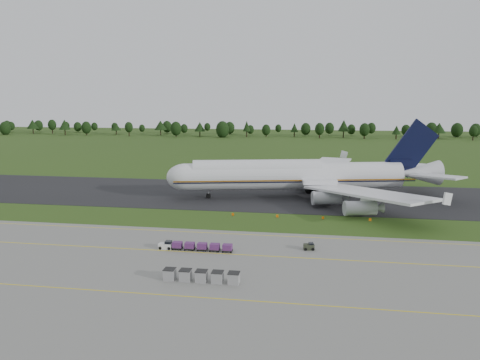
% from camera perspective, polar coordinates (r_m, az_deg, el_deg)
% --- Properties ---
extents(ground, '(600.00, 600.00, 0.00)m').
position_cam_1_polar(ground, '(101.99, 0.93, -5.07)').
color(ground, '#294514').
rests_on(ground, ground).
extents(apron, '(300.00, 52.00, 0.06)m').
position_cam_1_polar(apron, '(70.19, -3.10, -12.18)').
color(apron, slate).
rests_on(apron, ground).
extents(taxiway, '(300.00, 40.00, 0.08)m').
position_cam_1_polar(taxiway, '(129.01, 2.69, -1.85)').
color(taxiway, black).
rests_on(taxiway, ground).
extents(apron_markings, '(300.00, 30.20, 0.01)m').
position_cam_1_polar(apron_markings, '(76.58, -1.98, -10.20)').
color(apron_markings, yellow).
rests_on(apron_markings, apron).
extents(tree_line, '(529.00, 23.59, 11.88)m').
position_cam_1_polar(tree_line, '(320.14, 3.11, 6.34)').
color(tree_line, black).
rests_on(tree_line, ground).
extents(aircraft, '(75.14, 71.34, 21.05)m').
position_cam_1_polar(aircraft, '(126.51, 7.20, 0.59)').
color(aircraft, silver).
rests_on(aircraft, ground).
extents(baggage_train, '(13.26, 1.41, 1.35)m').
position_cam_1_polar(baggage_train, '(83.32, -5.58, -8.03)').
color(baggage_train, white).
rests_on(baggage_train, apron).
extents(utility_cart, '(1.98, 1.37, 1.01)m').
position_cam_1_polar(utility_cart, '(84.12, 8.39, -8.08)').
color(utility_cart, '#2C3122').
rests_on(utility_cart, apron).
extents(uld_row, '(11.28, 1.68, 1.66)m').
position_cam_1_polar(uld_row, '(69.72, -4.73, -11.59)').
color(uld_row, gray).
rests_on(uld_row, apron).
extents(edge_markers, '(30.89, 0.30, 0.60)m').
position_cam_1_polar(edge_markers, '(105.40, 7.32, -4.50)').
color(edge_markers, '#FD6608').
rests_on(edge_markers, ground).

